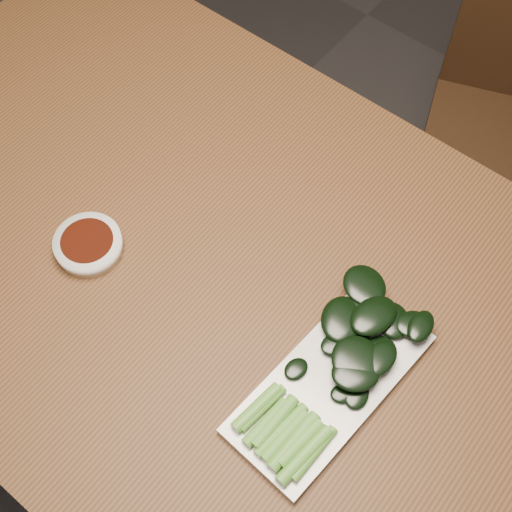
# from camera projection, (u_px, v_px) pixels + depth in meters

# --- Properties ---
(ground) EXTENTS (6.00, 6.00, 0.00)m
(ground) POSITION_uv_depth(u_px,v_px,m) (243.00, 429.00, 1.67)
(ground) COLOR #292626
(ground) RESTS_ON ground
(table) EXTENTS (1.40, 0.80, 0.75)m
(table) POSITION_uv_depth(u_px,v_px,m) (236.00, 302.00, 1.08)
(table) COLOR #4C2D15
(table) RESTS_ON ground
(sauce_bowl) EXTENTS (0.10, 0.10, 0.03)m
(sauce_bowl) POSITION_uv_depth(u_px,v_px,m) (88.00, 245.00, 1.03)
(sauce_bowl) COLOR silver
(sauce_bowl) RESTS_ON table
(serving_plate) EXTENTS (0.15, 0.30, 0.01)m
(serving_plate) POSITION_uv_depth(u_px,v_px,m) (330.00, 384.00, 0.93)
(serving_plate) COLOR silver
(serving_plate) RESTS_ON table
(gai_lan) EXTENTS (0.16, 0.32, 0.03)m
(gai_lan) POSITION_uv_depth(u_px,v_px,m) (340.00, 363.00, 0.93)
(gai_lan) COLOR #599834
(gai_lan) RESTS_ON serving_plate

